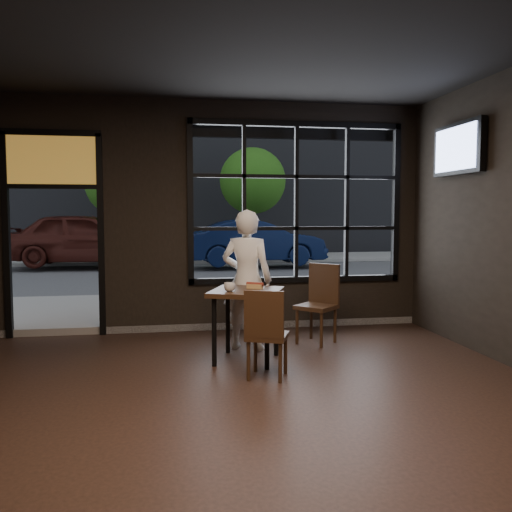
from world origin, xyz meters
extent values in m
cube|color=black|center=(0.00, 0.00, -0.01)|extent=(6.00, 7.00, 0.02)
cube|color=black|center=(1.20, 3.50, 1.80)|extent=(3.06, 0.12, 2.28)
cube|color=orange|center=(-2.10, 3.50, 2.35)|extent=(1.20, 0.06, 0.70)
cube|color=#545456|center=(0.00, 24.00, -0.02)|extent=(60.00, 41.00, 0.04)
cube|color=#5B5956|center=(0.00, 23.00, 7.50)|extent=(28.00, 12.00, 15.00)
cube|color=#301D10|center=(0.23, 1.87, 0.40)|extent=(0.96, 0.96, 0.81)
cube|color=#301D10|center=(0.35, 1.22, 0.45)|extent=(0.51, 0.51, 0.91)
cube|color=#301D10|center=(1.23, 2.53, 0.50)|extent=(0.61, 0.61, 1.00)
imported|color=white|center=(0.32, 2.39, 0.85)|extent=(0.73, 0.61, 1.69)
imported|color=silver|center=(0.04, 1.77, 0.85)|extent=(0.14, 0.14, 0.10)
cube|color=black|center=(2.93, 2.20, 2.44)|extent=(0.12, 1.08, 0.63)
imported|color=black|center=(2.03, 11.96, 0.78)|extent=(4.16, 1.61, 1.35)
imported|color=#411610|center=(-2.96, 12.61, 0.89)|extent=(4.75, 2.14, 1.58)
cylinder|color=#332114|center=(-2.16, 14.51, 1.01)|extent=(0.18, 0.18, 2.01)
sphere|color=#316D1A|center=(-2.16, 14.51, 2.65)|extent=(2.20, 2.20, 2.20)
cylinder|color=#332114|center=(2.36, 14.56, 1.05)|extent=(0.19, 0.19, 2.09)
sphere|color=#356529|center=(2.36, 14.56, 2.75)|extent=(2.28, 2.28, 2.28)
camera|label=1|loc=(-0.65, -4.03, 1.65)|focal=38.00mm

